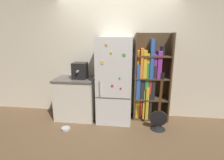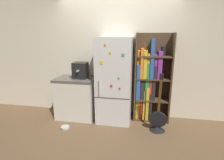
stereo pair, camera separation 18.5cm
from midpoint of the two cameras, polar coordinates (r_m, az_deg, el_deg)
ground_plane at (r=3.80m, az=1.92°, el=-13.50°), size 16.00×16.00×0.00m
wall_back at (r=3.86m, az=3.14°, el=7.27°), size 8.00×0.05×2.60m
refrigerator at (r=3.60m, az=2.34°, el=-0.12°), size 0.70×0.66×1.75m
bookshelf at (r=3.75m, az=13.40°, el=-0.16°), size 0.73×0.34×1.83m
kitchen_counter at (r=3.94m, az=-10.09°, el=-5.56°), size 0.84×0.64×0.89m
espresso_machine at (r=3.74m, az=-8.86°, el=3.15°), size 0.29×0.33×0.34m
guitar at (r=3.55m, az=16.14°, el=-13.16°), size 0.33×0.30×1.15m
pet_bowl at (r=3.65m, az=-13.63°, el=-14.79°), size 0.17×0.17×0.04m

